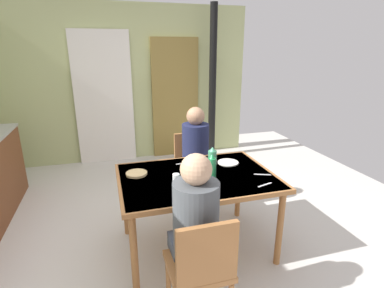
{
  "coord_description": "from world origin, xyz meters",
  "views": [
    {
      "loc": [
        -0.29,
        -2.46,
        1.83
      ],
      "look_at": [
        0.44,
        0.02,
        0.99
      ],
      "focal_mm": 28.03,
      "sensor_mm": 36.0,
      "label": 1
    }
  ],
  "objects": [
    {
      "name": "water_bottle_green_near",
      "position": [
        0.51,
        -0.32,
        0.87
      ],
      "size": [
        0.07,
        0.07,
        0.26
      ],
      "color": "#228448",
      "rests_on": "dining_table"
    },
    {
      "name": "curtain_panel",
      "position": [
        -0.29,
        2.51,
        1.05
      ],
      "size": [
        0.9,
        0.03,
        2.1
      ],
      "primitive_type": "cube",
      "color": "white",
      "rests_on": "ground_plane"
    },
    {
      "name": "door_wooden",
      "position": [
        0.88,
        2.53,
        1.0
      ],
      "size": [
        0.8,
        0.05,
        2.0
      ],
      "primitive_type": "cube",
      "color": "olive",
      "rests_on": "ground_plane"
    },
    {
      "name": "dinner_plate_near_right",
      "position": [
        0.34,
        -0.42,
        0.75
      ],
      "size": [
        0.19,
        0.19,
        0.01
      ],
      "primitive_type": "cylinder",
      "color": "white",
      "rests_on": "dining_table"
    },
    {
      "name": "cutlery_knife_near",
      "position": [
        0.93,
        -0.47,
        0.75
      ],
      "size": [
        0.15,
        0.06,
        0.0
      ],
      "primitive_type": "cube",
      "rotation": [
        0.0,
        0.0,
        3.43
      ],
      "color": "silver",
      "rests_on": "dining_table"
    },
    {
      "name": "dining_table",
      "position": [
        0.44,
        -0.13,
        0.68
      ],
      "size": [
        1.37,
        0.98,
        0.74
      ],
      "color": "#A46939",
      "rests_on": "ground_plane"
    },
    {
      "name": "ground_plane",
      "position": [
        0.0,
        0.0,
        0.0
      ],
      "size": [
        6.79,
        6.79,
        0.0
      ],
      "primitive_type": "plane",
      "color": "silver"
    },
    {
      "name": "dinner_plate_near_left",
      "position": [
        0.83,
        0.08,
        0.75
      ],
      "size": [
        0.2,
        0.2,
        0.01
      ],
      "primitive_type": "cylinder",
      "color": "white",
      "rests_on": "dining_table"
    },
    {
      "name": "wall_back",
      "position": [
        0.0,
        2.61,
        1.25
      ],
      "size": [
        4.25,
        0.1,
        2.5
      ],
      "primitive_type": "cube",
      "color": "#B2BB7F",
      "rests_on": "ground_plane"
    },
    {
      "name": "water_bottle_green_far",
      "position": [
        0.56,
        -0.21,
        0.88
      ],
      "size": [
        0.07,
        0.07,
        0.29
      ],
      "color": "#3F8F64",
      "rests_on": "dining_table"
    },
    {
      "name": "person_near_diner",
      "position": [
        0.22,
        -0.83,
        0.78
      ],
      "size": [
        0.3,
        0.37,
        0.77
      ],
      "color": "#464F5E",
      "rests_on": "ground_plane"
    },
    {
      "name": "drinking_glass_by_near_diner",
      "position": [
        0.23,
        -0.25,
        0.79
      ],
      "size": [
        0.06,
        0.06,
        0.09
      ],
      "primitive_type": "cylinder",
      "color": "silver",
      "rests_on": "dining_table"
    },
    {
      "name": "cutlery_knife_far",
      "position": [
        0.41,
        0.19,
        0.75
      ],
      "size": [
        0.15,
        0.02,
        0.0
      ],
      "primitive_type": "cube",
      "rotation": [
        0.0,
        0.0,
        3.12
      ],
      "color": "silver",
      "rests_on": "dining_table"
    },
    {
      "name": "stove_pipe_column",
      "position": [
        1.45,
        2.26,
        1.25
      ],
      "size": [
        0.12,
        0.12,
        2.5
      ],
      "primitive_type": "cylinder",
      "color": "black",
      "rests_on": "ground_plane"
    },
    {
      "name": "chair_far_diner",
      "position": [
        0.65,
        0.72,
        0.5
      ],
      "size": [
        0.4,
        0.4,
        0.87
      ],
      "rotation": [
        0.0,
        0.0,
        3.14
      ],
      "color": "#A46939",
      "rests_on": "ground_plane"
    },
    {
      "name": "cutlery_fork_near",
      "position": [
        1.02,
        -0.27,
        0.75
      ],
      "size": [
        0.14,
        0.07,
        0.0
      ],
      "primitive_type": "cube",
      "rotation": [
        0.0,
        0.0,
        5.88
      ],
      "color": "silver",
      "rests_on": "dining_table"
    },
    {
      "name": "bread_plate_sliced",
      "position": [
        -0.07,
        0.05,
        0.75
      ],
      "size": [
        0.19,
        0.19,
        0.02
      ],
      "primitive_type": "cylinder",
      "color": "#DBB77A",
      "rests_on": "dining_table"
    },
    {
      "name": "chair_near_diner",
      "position": [
        0.22,
        -0.97,
        0.5
      ],
      "size": [
        0.4,
        0.4,
        0.87
      ],
      "color": "#A46939",
      "rests_on": "ground_plane"
    },
    {
      "name": "person_far_diner",
      "position": [
        0.65,
        0.58,
        0.78
      ],
      "size": [
        0.3,
        0.37,
        0.77
      ],
      "rotation": [
        0.0,
        0.0,
        3.14
      ],
      "color": "#25244F",
      "rests_on": "ground_plane"
    }
  ]
}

